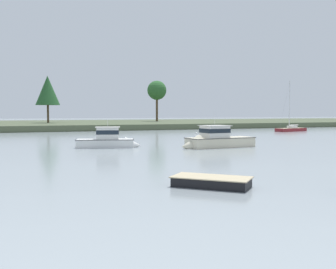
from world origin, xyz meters
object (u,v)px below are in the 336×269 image
at_px(cruiser_white, 111,143).
at_px(dinghy_black, 211,183).
at_px(sailboat_maroon, 291,130).
at_px(cruiser_cream, 213,143).
at_px(mooring_buoy_white, 196,134).

xyz_separation_m(cruiser_white, dinghy_black, (-0.70, -23.10, -0.34)).
bearing_deg(cruiser_white, dinghy_black, -91.75).
relative_size(sailboat_maroon, dinghy_black, 2.53).
relative_size(cruiser_cream, dinghy_black, 2.11).
bearing_deg(cruiser_white, cruiser_cream, -22.34).
height_order(cruiser_cream, sailboat_maroon, sailboat_maroon).
bearing_deg(mooring_buoy_white, dinghy_black, -114.91).
distance_m(cruiser_white, dinghy_black, 23.11).
relative_size(cruiser_white, mooring_buoy_white, 13.66).
distance_m(cruiser_cream, sailboat_maroon, 39.36).
bearing_deg(mooring_buoy_white, cruiser_white, -134.80).
relative_size(cruiser_cream, mooring_buoy_white, 16.54).
bearing_deg(sailboat_maroon, dinghy_black, -132.24).
bearing_deg(sailboat_maroon, mooring_buoy_white, -173.29).
distance_m(cruiser_cream, mooring_buoy_white, 24.70).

